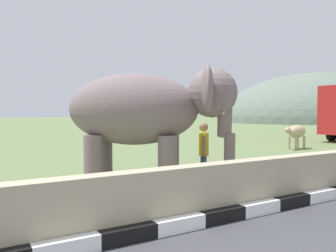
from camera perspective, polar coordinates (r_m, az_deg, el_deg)
name	(u,v)px	position (r m, az deg, el deg)	size (l,w,h in m)	color
striped_curb	(99,241)	(5.18, -11.38, -18.21)	(16.20, 0.20, 0.24)	white
barrier_parapet	(216,190)	(6.45, 8.02, -10.51)	(28.00, 0.36, 1.00)	tan
elephant	(149,111)	(8.17, -3.24, 2.43)	(3.94, 3.62, 2.96)	slate
person_handler	(204,151)	(8.85, 5.91, -4.14)	(0.43, 0.57, 1.66)	navy
cow_near	(296,132)	(18.76, 20.53, -0.95)	(1.93, 0.90, 1.23)	tan
hill_east	(319,121)	(69.63, 23.82, 0.69)	(39.36, 31.49, 17.85)	slate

